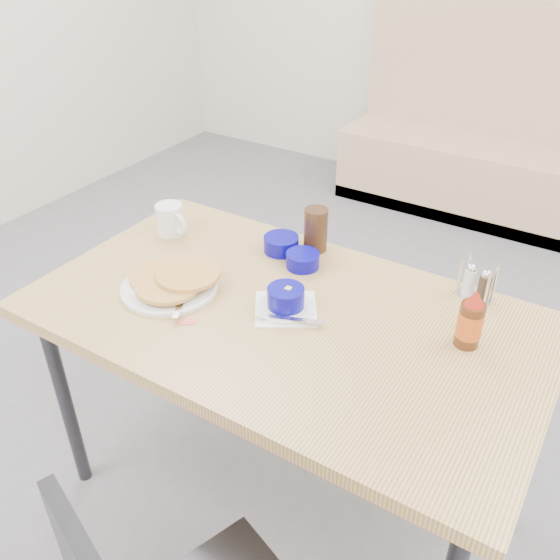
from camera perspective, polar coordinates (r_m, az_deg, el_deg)
The scene contains 12 objects.
ground at distance 2.04m, azimuth -3.77°, elevation -24.23°, with size 6.00×6.00×0.00m, color slate.
booth_bench at distance 3.95m, azimuth 20.47°, elevation 10.89°, with size 1.90×0.56×1.22m.
dining_table at distance 1.66m, azimuth 0.37°, elevation -4.75°, with size 1.40×0.80×0.76m.
pancake_plate at distance 1.73m, azimuth -10.45°, elevation -0.26°, with size 0.28×0.28×0.05m.
coffee_mug at distance 2.00m, azimuth -10.47°, elevation 5.76°, with size 0.13×0.09×0.10m.
grits_setting at distance 1.61m, azimuth 0.57°, elevation -1.99°, with size 0.25×0.23×0.07m.
creamer_bowl at distance 1.88m, azimuth 0.12°, elevation 3.48°, with size 0.11×0.11×0.05m.
butter_bowl at distance 1.80m, azimuth 2.20°, elevation 1.93°, with size 0.10×0.10×0.05m.
amber_tumbler at distance 1.87m, azimuth 3.45°, elevation 4.86°, with size 0.08×0.08×0.14m, color #331D10.
condiment_caddy at distance 1.74m, azimuth 18.36°, elevation -0.48°, with size 0.11×0.08×0.12m.
syrup_bottle at distance 1.54m, azimuth 17.85°, elevation -3.83°, with size 0.06×0.06×0.16m.
sugar_wrapper at distance 1.60m, azimuth -8.88°, elevation -3.98°, with size 0.04×0.03×0.00m, color #E75F4D.
Camera 1 is at (0.69, -0.86, 1.72)m, focal length 38.00 mm.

